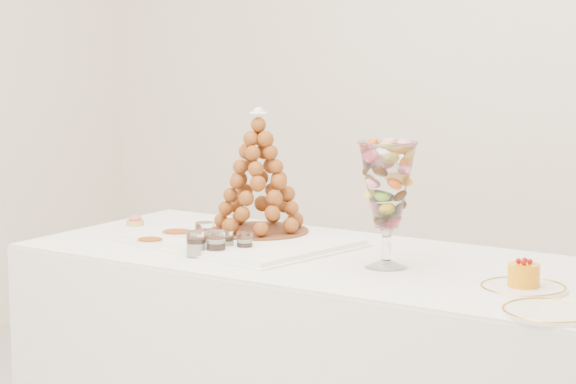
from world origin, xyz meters
The scene contains 15 objects.
buffet_table centered at (0.13, 0.36, 0.37)m, with size 1.98×0.82×0.75m.
lace_tray centered at (-0.25, 0.36, 0.76)m, with size 0.63×0.47×0.02m, color white.
macaron_vase centered at (0.29, 0.32, 0.98)m, with size 0.16×0.16×0.35m.
cake_plate centered at (0.72, 0.28, 0.75)m, with size 0.23×0.23×0.01m, color white.
spare_plate centered at (0.87, 0.09, 0.75)m, with size 0.24×0.24×0.01m, color white.
pink_tart centered at (-0.74, 0.42, 0.76)m, with size 0.06×0.06×0.04m.
verrine_a centered at (-0.31, 0.25, 0.79)m, with size 0.06×0.06×0.08m, color white.
verrine_b centered at (-0.21, 0.23, 0.78)m, with size 0.05×0.05×0.06m, color white.
verrine_c centered at (-0.15, 0.25, 0.78)m, with size 0.05×0.05×0.06m, color white.
verrine_d centered at (-0.24, 0.13, 0.79)m, with size 0.06×0.06×0.08m, color white.
verrine_e centered at (-0.20, 0.16, 0.79)m, with size 0.06×0.06×0.08m, color white.
ramekin_back centered at (-0.44, 0.27, 0.76)m, with size 0.10×0.10×0.03m, color white.
ramekin_front centered at (-0.43, 0.15, 0.76)m, with size 0.08×0.08×0.03m, color white.
croquembouche centered at (-0.26, 0.47, 0.96)m, with size 0.32×0.32×0.40m.
mousse_cake centered at (0.72, 0.28, 0.79)m, with size 0.08×0.08×0.07m.
Camera 1 is at (1.80, -2.39, 1.43)m, focal length 70.00 mm.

